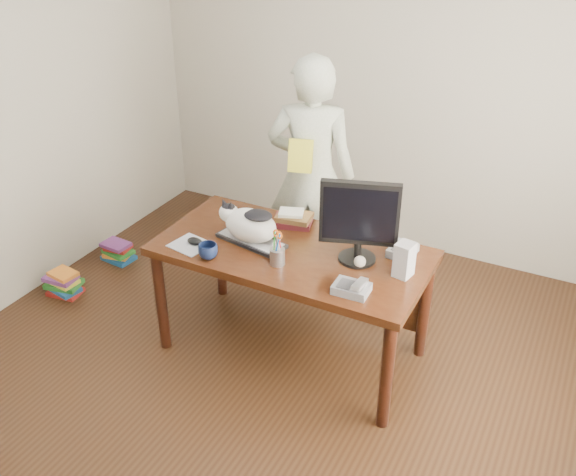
{
  "coord_description": "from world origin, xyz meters",
  "views": [
    {
      "loc": [
        1.47,
        -2.28,
        2.67
      ],
      "look_at": [
        0.0,
        0.55,
        0.85
      ],
      "focal_mm": 40.0,
      "sensor_mm": 36.0,
      "label": 1
    }
  ],
  "objects_px": {
    "keyboard": "(251,240)",
    "calculator": "(403,250)",
    "baseball": "(360,262)",
    "book_stack": "(293,219)",
    "mouse": "(195,241)",
    "pen_cup": "(277,255)",
    "book_pile_b": "(118,252)",
    "book_pile_a": "(64,283)",
    "speaker": "(404,260)",
    "phone": "(352,288)",
    "coffee_mug": "(208,251)",
    "desk": "(298,264)",
    "monitor": "(359,218)",
    "cat": "(249,223)",
    "person": "(311,175)"
  },
  "relations": [
    {
      "from": "cat",
      "to": "book_pile_a",
      "type": "bearing_deg",
      "value": -163.77
    },
    {
      "from": "keyboard",
      "to": "mouse",
      "type": "bearing_deg",
      "value": -137.96
    },
    {
      "from": "speaker",
      "to": "book_pile_b",
      "type": "xyz_separation_m",
      "value": [
        -2.39,
        0.32,
        -0.78
      ]
    },
    {
      "from": "desk",
      "to": "person",
      "type": "xyz_separation_m",
      "value": [
        -0.27,
        0.74,
        0.24
      ]
    },
    {
      "from": "phone",
      "to": "keyboard",
      "type": "bearing_deg",
      "value": 161.71
    },
    {
      "from": "baseball",
      "to": "book_pile_a",
      "type": "height_order",
      "value": "baseball"
    },
    {
      "from": "mouse",
      "to": "phone",
      "type": "relative_size",
      "value": 0.56
    },
    {
      "from": "pen_cup",
      "to": "book_pile_b",
      "type": "height_order",
      "value": "pen_cup"
    },
    {
      "from": "keyboard",
      "to": "desk",
      "type": "bearing_deg",
      "value": 35.35
    },
    {
      "from": "book_stack",
      "to": "speaker",
      "type": "bearing_deg",
      "value": -30.63
    },
    {
      "from": "coffee_mug",
      "to": "cat",
      "type": "bearing_deg",
      "value": 66.95
    },
    {
      "from": "keyboard",
      "to": "mouse",
      "type": "distance_m",
      "value": 0.33
    },
    {
      "from": "monitor",
      "to": "book_stack",
      "type": "distance_m",
      "value": 0.62
    },
    {
      "from": "keyboard",
      "to": "book_stack",
      "type": "relative_size",
      "value": 1.66
    },
    {
      "from": "coffee_mug",
      "to": "speaker",
      "type": "height_order",
      "value": "speaker"
    },
    {
      "from": "calculator",
      "to": "pen_cup",
      "type": "bearing_deg",
      "value": -139.13
    },
    {
      "from": "coffee_mug",
      "to": "calculator",
      "type": "height_order",
      "value": "coffee_mug"
    },
    {
      "from": "monitor",
      "to": "pen_cup",
      "type": "relative_size",
      "value": 2.25
    },
    {
      "from": "speaker",
      "to": "baseball",
      "type": "height_order",
      "value": "speaker"
    },
    {
      "from": "baseball",
      "to": "person",
      "type": "bearing_deg",
      "value": 130.42
    },
    {
      "from": "baseball",
      "to": "calculator",
      "type": "relative_size",
      "value": 0.35
    },
    {
      "from": "speaker",
      "to": "baseball",
      "type": "distance_m",
      "value": 0.25
    },
    {
      "from": "desk",
      "to": "baseball",
      "type": "distance_m",
      "value": 0.47
    },
    {
      "from": "phone",
      "to": "book_pile_a",
      "type": "relative_size",
      "value": 0.71
    },
    {
      "from": "phone",
      "to": "book_pile_a",
      "type": "bearing_deg",
      "value": 176.42
    },
    {
      "from": "keyboard",
      "to": "baseball",
      "type": "distance_m",
      "value": 0.68
    },
    {
      "from": "calculator",
      "to": "book_pile_a",
      "type": "xyz_separation_m",
      "value": [
        -2.34,
        -0.44,
        -0.69
      ]
    },
    {
      "from": "baseball",
      "to": "book_stack",
      "type": "bearing_deg",
      "value": 153.75
    },
    {
      "from": "mouse",
      "to": "pen_cup",
      "type": "bearing_deg",
      "value": 13.6
    },
    {
      "from": "coffee_mug",
      "to": "pen_cup",
      "type": "bearing_deg",
      "value": 18.28
    },
    {
      "from": "cat",
      "to": "person",
      "type": "xyz_separation_m",
      "value": [
        -0.0,
        0.85,
        -0.03
      ]
    },
    {
      "from": "keyboard",
      "to": "calculator",
      "type": "xyz_separation_m",
      "value": [
        0.84,
        0.28,
        0.01
      ]
    },
    {
      "from": "speaker",
      "to": "phone",
      "type": "bearing_deg",
      "value": -112.51
    },
    {
      "from": "desk",
      "to": "pen_cup",
      "type": "bearing_deg",
      "value": -89.7
    },
    {
      "from": "book_stack",
      "to": "person",
      "type": "relative_size",
      "value": 0.16
    },
    {
      "from": "coffee_mug",
      "to": "book_pile_a",
      "type": "relative_size",
      "value": 0.42
    },
    {
      "from": "baseball",
      "to": "cat",
      "type": "bearing_deg",
      "value": -176.63
    },
    {
      "from": "book_pile_b",
      "to": "book_pile_a",
      "type": "bearing_deg",
      "value": -93.13
    },
    {
      "from": "desk",
      "to": "monitor",
      "type": "relative_size",
      "value": 3.25
    },
    {
      "from": "keyboard",
      "to": "speaker",
      "type": "xyz_separation_m",
      "value": [
        0.92,
        0.07,
        0.09
      ]
    },
    {
      "from": "baseball",
      "to": "book_pile_a",
      "type": "relative_size",
      "value": 0.25
    },
    {
      "from": "speaker",
      "to": "calculator",
      "type": "xyz_separation_m",
      "value": [
        -0.07,
        0.21,
        -0.07
      ]
    },
    {
      "from": "cat",
      "to": "mouse",
      "type": "bearing_deg",
      "value": -136.61
    },
    {
      "from": "monitor",
      "to": "book_pile_b",
      "type": "distance_m",
      "value": 2.33
    },
    {
      "from": "keyboard",
      "to": "phone",
      "type": "xyz_separation_m",
      "value": [
        0.74,
        -0.21,
        0.02
      ]
    },
    {
      "from": "speaker",
      "to": "book_pile_a",
      "type": "distance_m",
      "value": 2.55
    },
    {
      "from": "baseball",
      "to": "calculator",
      "type": "xyz_separation_m",
      "value": [
        0.17,
        0.24,
        -0.01
      ]
    },
    {
      "from": "cat",
      "to": "book_pile_b",
      "type": "relative_size",
      "value": 1.66
    },
    {
      "from": "desk",
      "to": "speaker",
      "type": "height_order",
      "value": "speaker"
    },
    {
      "from": "coffee_mug",
      "to": "book_pile_b",
      "type": "bearing_deg",
      "value": 153.84
    }
  ]
}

